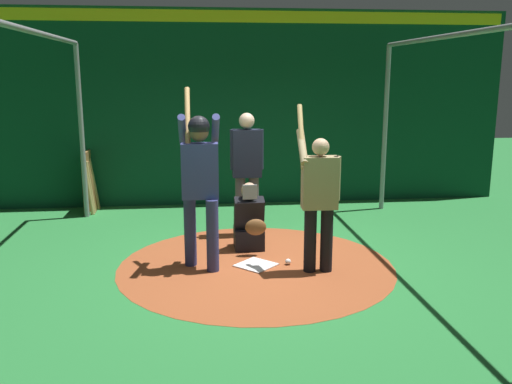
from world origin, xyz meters
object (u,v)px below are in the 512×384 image
object	(u,v)px
batter	(200,176)
visitor	(319,196)
bat_rack	(91,182)
umpire	(247,167)
baseball_0	(288,262)
catcher	(249,223)
home_plate	(256,265)

from	to	relation	value
batter	visitor	size ratio (longest dim) A/B	1.10
bat_rack	batter	bearing A→B (deg)	30.14
umpire	bat_rack	distance (m)	3.25
visitor	baseball_0	xyz separation A→B (m)	(-0.25, -0.32, -0.90)
baseball_0	catcher	bearing A→B (deg)	-148.71
home_plate	umpire	bearing A→B (deg)	179.06
batter	baseball_0	distance (m)	1.56
home_plate	catcher	size ratio (longest dim) A/B	0.45
home_plate	umpire	distance (m)	1.73
catcher	batter	bearing A→B (deg)	-44.86
visitor	baseball_0	bearing A→B (deg)	-125.63
bat_rack	baseball_0	world-z (taller)	bat_rack
batter	umpire	distance (m)	1.57
umpire	baseball_0	size ratio (longest dim) A/B	24.52
home_plate	baseball_0	xyz separation A→B (m)	(0.01, 0.41, 0.03)
batter	bat_rack	size ratio (longest dim) A/B	2.08
bat_rack	umpire	bearing A→B (deg)	54.21
visitor	home_plate	bearing A→B (deg)	-107.08
home_plate	visitor	world-z (taller)	visitor
home_plate	visitor	distance (m)	1.21
home_plate	bat_rack	size ratio (longest dim) A/B	0.40
batter	catcher	size ratio (longest dim) A/B	2.36
visitor	batter	bearing A→B (deg)	-98.21
home_plate	bat_rack	distance (m)	4.20
catcher	visitor	world-z (taller)	visitor
catcher	baseball_0	distance (m)	0.87
baseball_0	bat_rack	bearing A→B (deg)	-137.78
batter	visitor	bearing A→B (deg)	79.00
umpire	baseball_0	bearing A→B (deg)	15.19
catcher	baseball_0	world-z (taller)	catcher
batter	baseball_0	size ratio (longest dim) A/B	29.80
batter	umpire	world-z (taller)	batter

